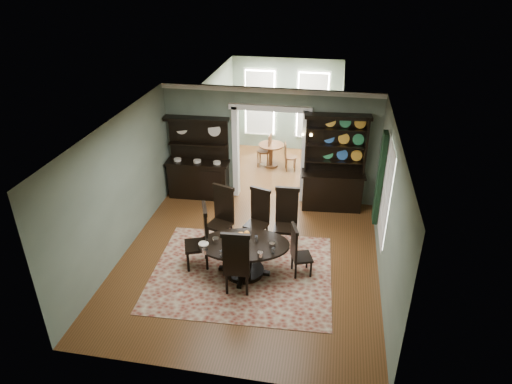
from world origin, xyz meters
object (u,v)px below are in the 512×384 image
at_px(dining_table, 244,253).
at_px(parlor_table, 271,152).
at_px(sideboard, 199,170).
at_px(welsh_dresser, 333,176).

xyz_separation_m(dining_table, parlor_table, (-0.24, 5.35, -0.04)).
bearing_deg(parlor_table, dining_table, -87.41).
xyz_separation_m(dining_table, sideboard, (-1.87, 3.13, 0.26)).
distance_m(sideboard, parlor_table, 2.77).
xyz_separation_m(dining_table, welsh_dresser, (1.67, 3.12, 0.39)).
bearing_deg(sideboard, dining_table, -61.52).
relative_size(dining_table, sideboard, 0.91).
height_order(dining_table, sideboard, sideboard).
bearing_deg(dining_table, sideboard, 112.17).
bearing_deg(sideboard, parlor_table, 51.34).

